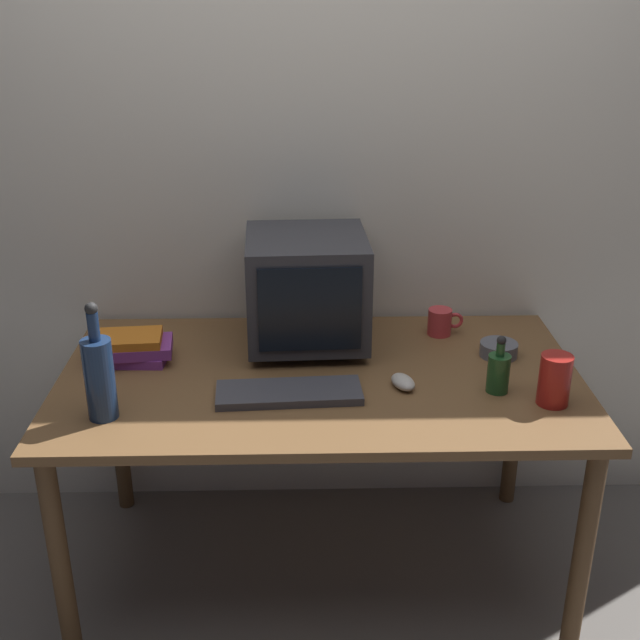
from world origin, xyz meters
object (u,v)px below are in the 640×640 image
object	(u,v)px
bottle_tall	(99,375)
metal_canister	(555,380)
crt_monitor	(307,289)
computer_mouse	(403,382)
mug	(441,322)
book_stack	(131,348)
bottle_short	(498,371)
keyboard	(289,393)
cd_spindle	(499,349)

from	to	relation	value
bottle_tall	metal_canister	distance (m)	1.26
crt_monitor	computer_mouse	world-z (taller)	crt_monitor
mug	book_stack	bearing A→B (deg)	-169.54
bottle_short	keyboard	bearing A→B (deg)	-178.23
mug	metal_canister	bearing A→B (deg)	-63.66
computer_mouse	metal_canister	bearing A→B (deg)	-33.54
bottle_tall	book_stack	size ratio (longest dim) A/B	1.31
computer_mouse	book_stack	distance (m)	0.86
book_stack	cd_spindle	world-z (taller)	book_stack
keyboard	book_stack	size ratio (longest dim) A/B	1.62
book_stack	metal_canister	distance (m)	1.28
mug	cd_spindle	bearing A→B (deg)	-47.40
crt_monitor	metal_canister	bearing A→B (deg)	-31.21
keyboard	book_stack	world-z (taller)	book_stack
crt_monitor	bottle_short	size ratio (longest dim) A/B	2.27
keyboard	mug	distance (m)	0.67
keyboard	book_stack	xyz separation A→B (m)	(-0.50, 0.24, 0.03)
computer_mouse	cd_spindle	xyz separation A→B (m)	(0.33, 0.21, 0.00)
keyboard	crt_monitor	bearing A→B (deg)	77.93
computer_mouse	bottle_tall	size ratio (longest dim) A/B	0.29
computer_mouse	metal_canister	distance (m)	0.43
bottle_short	mug	size ratio (longest dim) A/B	1.48
keyboard	bottle_short	xyz separation A→B (m)	(0.61, 0.02, 0.05)
keyboard	metal_canister	bearing A→B (deg)	-7.76
crt_monitor	bottle_tall	bearing A→B (deg)	-140.51
cd_spindle	bottle_short	bearing A→B (deg)	-103.92
metal_canister	computer_mouse	bearing A→B (deg)	165.64
cd_spindle	keyboard	bearing A→B (deg)	-159.04
bottle_tall	cd_spindle	world-z (taller)	bottle_tall
bottle_tall	metal_canister	world-z (taller)	bottle_tall
keyboard	metal_canister	size ratio (longest dim) A/B	2.80
keyboard	bottle_tall	world-z (taller)	bottle_tall
mug	cd_spindle	size ratio (longest dim) A/B	1.00
mug	metal_canister	size ratio (longest dim) A/B	0.80
crt_monitor	cd_spindle	bearing A→B (deg)	-9.88
crt_monitor	computer_mouse	distance (m)	0.46
computer_mouse	metal_canister	world-z (taller)	metal_canister
bottle_tall	crt_monitor	bearing A→B (deg)	39.49
computer_mouse	bottle_short	xyz separation A→B (m)	(0.27, -0.03, 0.05)
cd_spindle	metal_canister	bearing A→B (deg)	-75.41
bottle_short	cd_spindle	world-z (taller)	bottle_short
computer_mouse	book_stack	bearing A→B (deg)	147.64
book_stack	mug	distance (m)	1.02
keyboard	computer_mouse	size ratio (longest dim) A/B	4.20
crt_monitor	mug	bearing A→B (deg)	8.41
crt_monitor	mug	world-z (taller)	crt_monitor
computer_mouse	cd_spindle	size ratio (longest dim) A/B	0.83
keyboard	bottle_short	distance (m)	0.61
crt_monitor	keyboard	world-z (taller)	crt_monitor
computer_mouse	bottle_short	size ratio (longest dim) A/B	0.56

